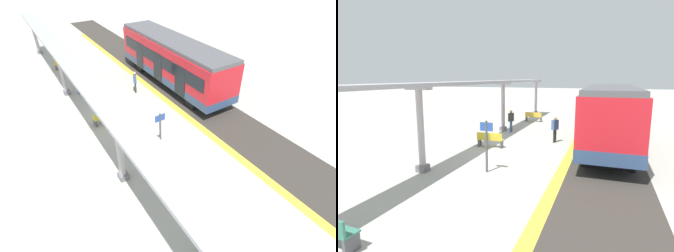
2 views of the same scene
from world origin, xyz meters
The scene contains 14 objects.
ground_plane centered at (0.00, 0.00, 0.00)m, with size 176.00×176.00×0.00m, color #ABAA9F.
tactile_edge_strip centered at (-2.89, 0.00, 0.00)m, with size 0.45×38.23×0.01m, color yellow.
trackbed centered at (-4.71, 0.00, 0.00)m, with size 3.20×50.23×0.01m, color #38332D.
train_near_carriage centered at (-4.71, -2.13, 1.83)m, with size 2.65×11.18×3.48m.
canopy_pillar_nearest centered at (2.66, -14.88, 1.81)m, with size 1.10×0.44×3.58m.
canopy_pillar_second centered at (2.66, -4.88, 1.81)m, with size 1.10×0.44×3.58m.
canopy_pillar_third centered at (2.66, 4.78, 1.81)m, with size 1.10×0.44×3.58m.
canopy_beam centered at (2.66, 0.06, 3.66)m, with size 1.20×30.68×0.16m, color #A8AAB2.
bench_near_end centered at (1.45, 9.96, 0.44)m, with size 1.52×0.50×0.86m.
bench_mid_platform centered at (1.61, 0.03, 0.44)m, with size 1.52×0.52×0.86m.
bench_far_end centered at (1.60, -9.81, 0.44)m, with size 1.50×0.45×0.86m.
platform_info_sign centered at (0.08, 3.90, 1.33)m, with size 0.56×0.10×2.20m.
passenger_waiting_near_edge centered at (-1.65, -2.41, 1.01)m, with size 0.40×0.51×1.62m.
passenger_by_the_benches centered at (1.92, -4.55, 1.01)m, with size 0.33×0.51×1.62m.
Camera 1 is at (5.33, 12.70, 8.92)m, focal length 26.90 mm.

